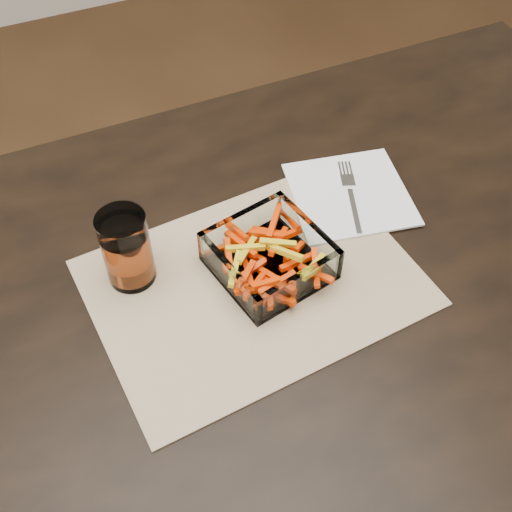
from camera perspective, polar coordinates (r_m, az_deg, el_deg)
The scene contains 6 objects.
dining_table at distance 0.97m, azimuth -1.27°, elevation -7.12°, with size 1.60×0.90×0.75m.
placemat at distance 0.92m, azimuth -0.19°, elevation -2.37°, with size 0.45×0.33×0.00m, color tan.
glass_bowl at distance 0.91m, azimuth 1.20°, elevation -0.17°, with size 0.17×0.17×0.06m.
tumbler at distance 0.90m, azimuth -11.39°, elevation 0.45°, with size 0.07×0.07×0.12m.
napkin at distance 1.04m, azimuth 8.36°, elevation 5.48°, with size 0.18×0.18×0.00m, color white.
fork at distance 1.04m, azimuth 8.41°, elevation 5.53°, with size 0.07×0.16×0.00m.
Camera 1 is at (-0.19, -0.49, 1.48)m, focal length 45.00 mm.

